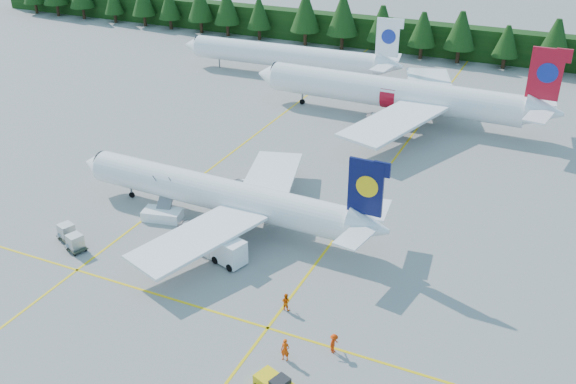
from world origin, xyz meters
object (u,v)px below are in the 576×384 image
at_px(airliner_navy, 211,193).
at_px(service_truck, 222,248).
at_px(airliner_red, 386,92).
at_px(airstairs, 163,211).

bearing_deg(airliner_navy, service_truck, -51.30).
height_order(airliner_navy, airliner_red, airliner_red).
height_order(airliner_navy, service_truck, airliner_navy).
distance_m(airstairs, service_truck, 10.66).
relative_size(airliner_red, airstairs, 7.28).
relative_size(airstairs, service_truck, 1.09).
height_order(airliner_red, airstairs, airliner_red).
xyz_separation_m(airliner_red, airstairs, (-12.69, -38.93, -3.07)).
bearing_deg(service_truck, airliner_navy, 143.75).
relative_size(airliner_navy, airstairs, 5.85).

